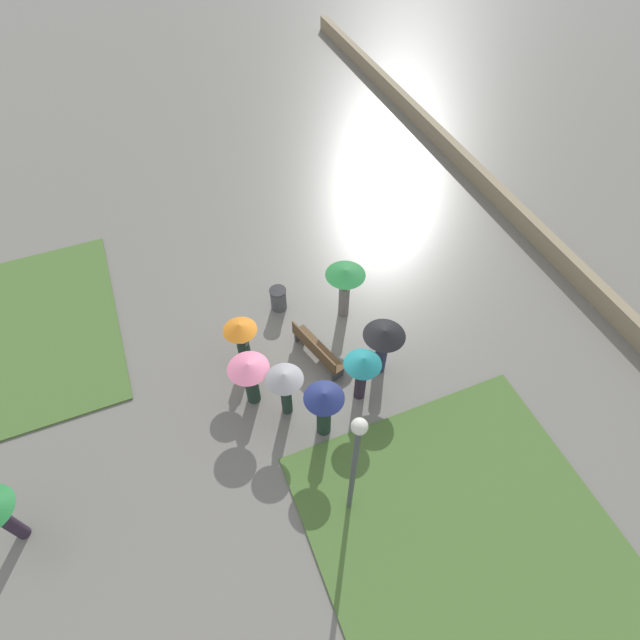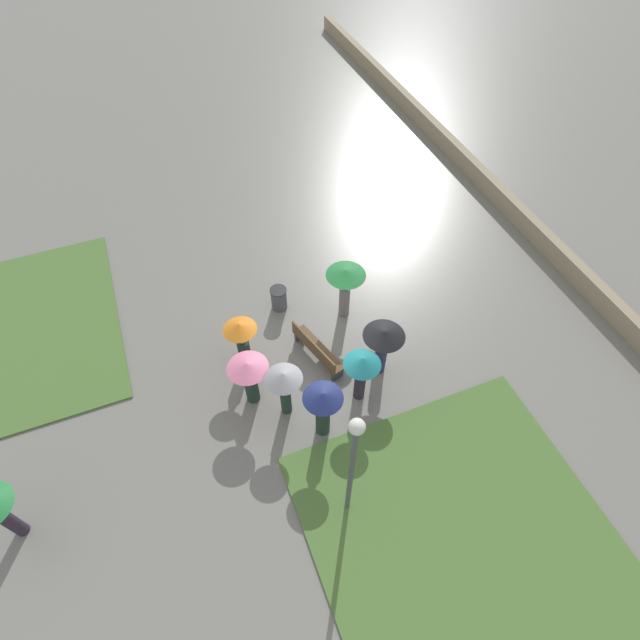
{
  "view_description": "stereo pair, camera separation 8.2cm",
  "coord_description": "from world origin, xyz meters",
  "views": [
    {
      "loc": [
        -7.31,
        2.87,
        12.21
      ],
      "look_at": [
        0.93,
        -0.45,
        1.18
      ],
      "focal_mm": 28.0,
      "sensor_mm": 36.0,
      "label": 1
    },
    {
      "loc": [
        -7.34,
        2.8,
        12.21
      ],
      "look_at": [
        0.93,
        -0.45,
        1.18
      ],
      "focal_mm": 28.0,
      "sensor_mm": 36.0,
      "label": 2
    }
  ],
  "objects": [
    {
      "name": "ground_plane",
      "position": [
        0.0,
        0.0,
        0.0
      ],
      "size": [
        90.0,
        90.0,
        0.0
      ],
      "primitive_type": "plane",
      "color": "slate"
    },
    {
      "name": "crowd_person_black",
      "position": [
        -0.5,
        -1.73,
        1.32
      ],
      "size": [
        1.15,
        1.15,
        1.79
      ],
      "rotation": [
        0.0,
        0.0,
        5.36
      ],
      "color": "#282D47",
      "rests_on": "ground_plane"
    },
    {
      "name": "parapet_wall",
      "position": [
        0.0,
        -9.36,
        0.35
      ],
      "size": [
        45.0,
        0.35,
        0.71
      ],
      "color": "gray",
      "rests_on": "ground_plane"
    },
    {
      "name": "crowd_person_green",
      "position": [
        1.81,
        -1.61,
        1.44
      ],
      "size": [
        1.19,
        1.19,
        1.94
      ],
      "rotation": [
        0.0,
        0.0,
        1.56
      ],
      "color": "slate",
      "rests_on": "ground_plane"
    },
    {
      "name": "crowd_person_pink",
      "position": [
        -0.1,
        1.94,
        1.2
      ],
      "size": [
        1.09,
        1.09,
        1.71
      ],
      "rotation": [
        0.0,
        0.0,
        0.72
      ],
      "color": "#1E3328",
      "rests_on": "ground_plane"
    },
    {
      "name": "crowd_person_orange",
      "position": [
        1.13,
        1.8,
        1.22
      ],
      "size": [
        0.93,
        0.93,
        1.8
      ],
      "rotation": [
        0.0,
        0.0,
        2.66
      ],
      "color": "#1E3328",
      "rests_on": "ground_plane"
    },
    {
      "name": "crowd_person_grey",
      "position": [
        -0.79,
        1.2,
        1.35
      ],
      "size": [
        0.98,
        0.98,
        1.81
      ],
      "rotation": [
        0.0,
        0.0,
        6.27
      ],
      "color": "#1E3328",
      "rests_on": "ground_plane"
    },
    {
      "name": "crowd_person_navy",
      "position": [
        -1.71,
        0.51,
        1.26
      ],
      "size": [
        1.01,
        1.01,
        1.88
      ],
      "rotation": [
        0.0,
        0.0,
        3.71
      ],
      "color": "#1E3328",
      "rests_on": "ground_plane"
    },
    {
      "name": "crowd_person_teal",
      "position": [
        -1.1,
        -0.82,
        1.37
      ],
      "size": [
        0.99,
        0.99,
        1.82
      ],
      "rotation": [
        0.0,
        0.0,
        2.78
      ],
      "color": "#2D2333",
      "rests_on": "ground_plane"
    },
    {
      "name": "park_bench",
      "position": [
        0.49,
        -0.16,
        0.48
      ],
      "size": [
        2.01,
        0.97,
        0.9
      ],
      "rotation": [
        0.0,
        0.0,
        0.29
      ],
      "color": "brown",
      "rests_on": "ground_plane"
    },
    {
      "name": "lamp_post",
      "position": [
        -3.81,
        0.71,
        2.79
      ],
      "size": [
        0.32,
        0.32,
        4.34
      ],
      "color": "#474C51",
      "rests_on": "ground_plane"
    },
    {
      "name": "lawn_patch_near",
      "position": [
        -6.89,
        -1.52,
        0.03
      ],
      "size": [
        9.65,
        6.82,
        0.06
      ],
      "color": "#4C7033",
      "rests_on": "ground_plane"
    },
    {
      "name": "trash_bin",
      "position": [
        2.8,
        0.21,
        0.41
      ],
      "size": [
        0.53,
        0.53,
        0.81
      ],
      "color": "#4C4C51",
      "rests_on": "ground_plane"
    }
  ]
}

